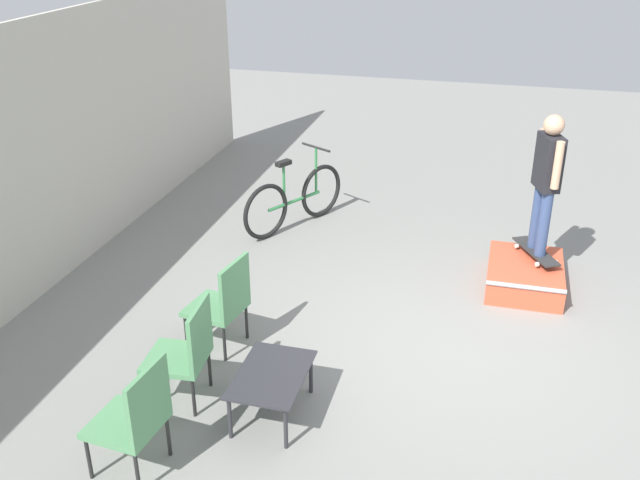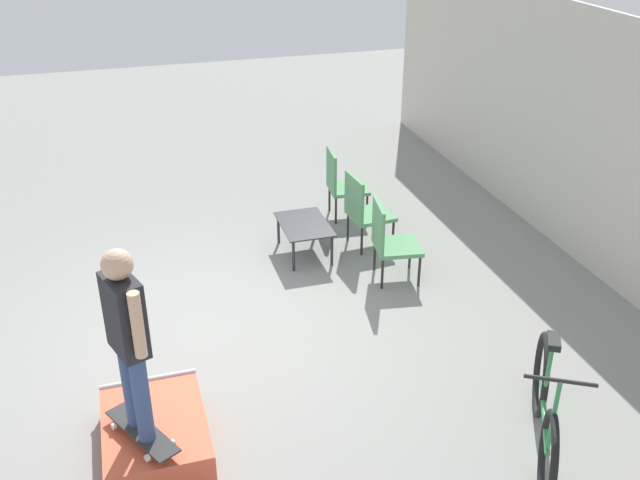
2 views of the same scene
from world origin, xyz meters
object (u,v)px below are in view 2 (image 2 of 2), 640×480
(skateboard_on_ramp, at_px, (142,431))
(patio_chair_right, at_px, (389,239))
(coffee_table, at_px, (304,227))
(patio_chair_left, at_px, (341,182))
(bicycle, at_px, (545,412))
(patio_chair_center, at_px, (364,209))
(skate_ramp_box, at_px, (155,433))
(person_skater, at_px, (127,331))

(skateboard_on_ramp, xyz_separation_m, patio_chair_right, (-2.27, 3.01, 0.16))
(coffee_table, height_order, patio_chair_right, patio_chair_right)
(skateboard_on_ramp, distance_m, patio_chair_left, 5.06)
(bicycle, bearing_deg, coffee_table, -136.67)
(patio_chair_left, bearing_deg, skateboard_on_ramp, 149.34)
(patio_chair_center, height_order, patio_chair_right, same)
(coffee_table, bearing_deg, skate_ramp_box, -35.75)
(coffee_table, distance_m, patio_chair_left, 1.22)
(skate_ramp_box, relative_size, coffee_table, 1.33)
(skate_ramp_box, height_order, patio_chair_right, patio_chair_right)
(skateboard_on_ramp, height_order, patio_chair_center, patio_chair_center)
(person_skater, relative_size, patio_chair_center, 1.66)
(bicycle, bearing_deg, patio_chair_left, -148.42)
(patio_chair_left, bearing_deg, person_skater, 149.34)
(coffee_table, distance_m, patio_chair_center, 0.80)
(skate_ramp_box, height_order, coffee_table, coffee_table)
(person_skater, bearing_deg, bicycle, 57.12)
(patio_chair_right, xyz_separation_m, bicycle, (3.02, 0.17, -0.13))
(skateboard_on_ramp, xyz_separation_m, person_skater, (0.00, 0.00, 0.97))
(patio_chair_left, distance_m, patio_chair_right, 1.80)
(person_skater, relative_size, patio_chair_left, 1.66)
(patio_chair_center, relative_size, bicycle, 0.61)
(patio_chair_center, xyz_separation_m, bicycle, (3.90, 0.18, -0.13))
(person_skater, distance_m, patio_chair_left, 5.12)
(person_skater, relative_size, patio_chair_right, 1.66)
(skateboard_on_ramp, relative_size, patio_chair_right, 0.82)
(coffee_table, xyz_separation_m, patio_chair_left, (-0.91, 0.79, 0.15))
(bicycle, bearing_deg, patio_chair_right, -147.19)
(person_skater, xyz_separation_m, patio_chair_center, (-3.14, 3.01, -0.80))
(patio_chair_left, distance_m, bicycle, 4.82)
(person_skater, distance_m, patio_chair_right, 3.85)
(patio_chair_center, bearing_deg, coffee_table, 84.75)
(skate_ramp_box, bearing_deg, bicycle, 72.79)
(skate_ramp_box, bearing_deg, patio_chair_left, 143.01)
(skateboard_on_ramp, relative_size, patio_chair_center, 0.82)
(bicycle, bearing_deg, patio_chair_center, -147.93)
(skate_ramp_box, relative_size, patio_chair_right, 1.17)
(skateboard_on_ramp, relative_size, person_skater, 0.49)
(person_skater, distance_m, coffee_table, 3.97)
(patio_chair_left, xyz_separation_m, bicycle, (4.82, 0.18, -0.13))
(person_skater, height_order, coffee_table, person_skater)
(skateboard_on_ramp, relative_size, bicycle, 0.50)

